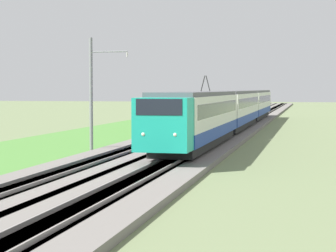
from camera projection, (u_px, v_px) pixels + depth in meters
ballast_main at (176, 136)px, 54.45m from camera, size 240.00×4.40×0.30m
ballast_adjacent at (223, 137)px, 53.61m from camera, size 240.00×4.40×0.30m
track_main at (176, 136)px, 54.45m from camera, size 240.00×1.57×0.45m
track_adjacent at (223, 136)px, 53.61m from camera, size 240.00×1.57×0.45m
grass_verge at (103, 136)px, 55.83m from camera, size 240.00×10.58×0.12m
passenger_train at (235, 107)px, 61.63m from camera, size 62.13×2.86×4.97m
catenary_mast_mid at (92, 93)px, 41.68m from camera, size 0.22×2.56×7.31m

